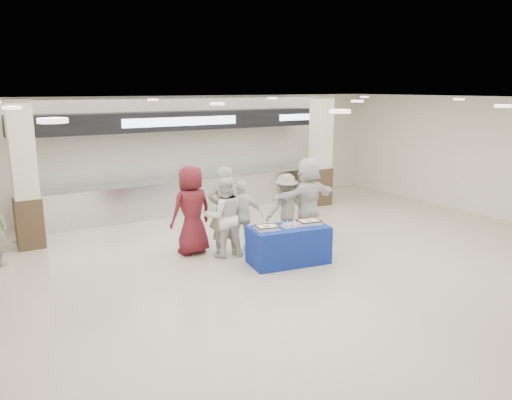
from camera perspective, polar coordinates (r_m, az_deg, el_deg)
ground at (r=9.60m, az=3.97°, el=-8.20°), size 14.00×14.00×0.00m
serving_line at (r=13.92m, az=-8.84°, el=3.21°), size 8.70×0.85×2.80m
column_left at (r=11.73m, az=-24.92°, el=2.24°), size 0.55×0.55×3.20m
column_right at (r=14.86m, az=7.40°, el=5.31°), size 0.55×0.55×3.20m
display_table at (r=9.95m, az=3.74°, el=-5.14°), size 1.65×1.01×0.75m
sheet_cake_left at (r=9.63m, az=1.27°, el=-3.12°), size 0.49×0.42×0.09m
sheet_cake_right at (r=10.07m, az=6.07°, el=-2.48°), size 0.49×0.41×0.09m
cupcake_tray at (r=9.86m, az=4.08°, el=-2.84°), size 0.40×0.31×0.06m
civilian_maroon at (r=10.45m, az=-7.38°, el=-1.15°), size 0.99×0.71×1.87m
soldier_a at (r=10.30m, az=-3.61°, el=-1.27°), size 0.81×0.69×1.88m
chef_tall at (r=10.23m, az=-3.66°, el=-1.87°), size 0.94×0.80×1.70m
chef_short at (r=10.57m, az=-1.61°, el=-1.83°), size 0.98×0.71×1.54m
soldier_b at (r=11.34m, az=3.46°, el=-0.84°), size 1.02×0.62×1.54m
civilian_white at (r=11.43m, az=5.95°, el=0.16°), size 1.79×0.65×1.90m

